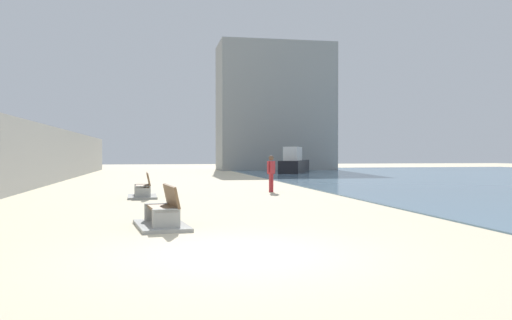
{
  "coord_description": "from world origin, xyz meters",
  "views": [
    {
      "loc": [
        -1.33,
        -8.85,
        1.71
      ],
      "look_at": [
        3.14,
        14.9,
        1.42
      ],
      "focal_mm": 37.08,
      "sensor_mm": 36.0,
      "label": 1
    }
  ],
  "objects_px": {
    "bench_near": "(163,217)",
    "boat_far_right": "(294,163)",
    "bench_far": "(143,192)",
    "person_walking": "(271,171)"
  },
  "relations": [
    {
      "from": "bench_near",
      "to": "boat_far_right",
      "type": "height_order",
      "value": "boat_far_right"
    },
    {
      "from": "bench_far",
      "to": "person_walking",
      "type": "xyz_separation_m",
      "value": [
        5.54,
        1.94,
        0.71
      ]
    },
    {
      "from": "person_walking",
      "to": "bench_near",
      "type": "bearing_deg",
      "value": -114.89
    },
    {
      "from": "bench_near",
      "to": "person_walking",
      "type": "distance_m",
      "value": 11.64
    },
    {
      "from": "person_walking",
      "to": "boat_far_right",
      "type": "distance_m",
      "value": 23.72
    },
    {
      "from": "bench_near",
      "to": "bench_far",
      "type": "xyz_separation_m",
      "value": [
        -0.66,
        8.6,
        0.0
      ]
    },
    {
      "from": "bench_far",
      "to": "bench_near",
      "type": "bearing_deg",
      "value": -85.63
    },
    {
      "from": "bench_near",
      "to": "boat_far_right",
      "type": "bearing_deg",
      "value": 70.21
    },
    {
      "from": "bench_near",
      "to": "boat_far_right",
      "type": "relative_size",
      "value": 0.28
    },
    {
      "from": "bench_near",
      "to": "person_walking",
      "type": "relative_size",
      "value": 1.37
    }
  ]
}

